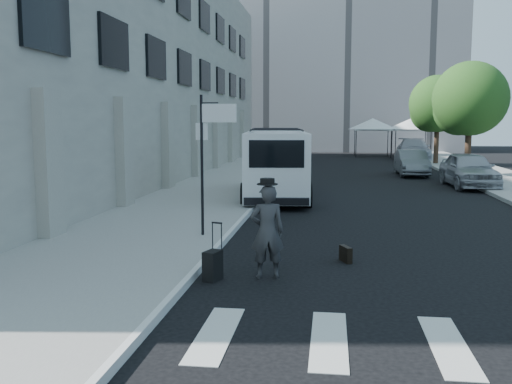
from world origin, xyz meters
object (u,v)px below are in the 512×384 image
(briefcase, at_px, (346,254))
(parked_car_c, at_px, (413,149))
(parked_car_a, at_px, (469,170))
(parked_car_b, at_px, (412,163))
(suitcase, at_px, (213,265))
(businessman, at_px, (267,232))
(cargo_van, at_px, (276,164))

(briefcase, xyz_separation_m, parked_car_c, (5.87, 32.47, 0.66))
(parked_car_a, relative_size, parked_car_b, 1.11)
(suitcase, relative_size, parked_car_a, 0.23)
(suitcase, height_order, parked_car_c, parked_car_c)
(businessman, distance_m, cargo_van, 11.27)
(parked_car_b, distance_m, parked_car_c, 12.58)
(suitcase, height_order, cargo_van, cargo_van)
(cargo_van, height_order, parked_car_b, cargo_van)
(businessman, relative_size, cargo_van, 0.25)
(briefcase, height_order, parked_car_b, parked_car_b)
(briefcase, height_order, parked_car_a, parked_car_a)
(parked_car_a, bearing_deg, suitcase, -119.39)
(cargo_van, bearing_deg, parked_car_b, 51.63)
(businessman, distance_m, parked_car_c, 34.72)
(parked_car_c, bearing_deg, briefcase, -96.68)
(briefcase, distance_m, parked_car_c, 33.00)
(briefcase, xyz_separation_m, parked_car_b, (4.07, 20.01, 0.53))
(briefcase, bearing_deg, parked_car_a, 44.93)
(parked_car_b, bearing_deg, parked_car_a, -71.60)
(briefcase, distance_m, parked_car_a, 15.82)
(parked_car_a, distance_m, parked_car_b, 5.64)
(cargo_van, bearing_deg, businessman, -91.18)
(suitcase, bearing_deg, briefcase, 52.86)
(businessman, bearing_deg, parked_car_c, -115.88)
(parked_car_a, distance_m, parked_car_c, 17.80)
(businessman, bearing_deg, cargo_van, -98.88)
(businessman, xyz_separation_m, parked_car_c, (7.40, 33.92, -0.08))
(cargo_van, bearing_deg, briefcase, -81.77)
(parked_car_a, bearing_deg, briefcase, -114.10)
(briefcase, height_order, parked_car_c, parked_car_c)
(briefcase, bearing_deg, suitcase, -168.42)
(parked_car_a, height_order, parked_car_c, parked_car_c)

